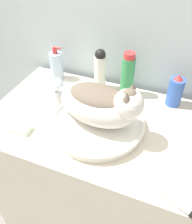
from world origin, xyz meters
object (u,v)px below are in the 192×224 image
lotion_bottle_white (100,69)px  cat (101,103)px  soap_bar (21,128)px  spray_bottle_trigger (175,91)px  soap_pump_bottle (57,66)px  cream_tube (170,197)px  shampoo_bottle_tall (128,75)px  faucet (59,90)px

lotion_bottle_white → cat: bearing=-68.3°
lotion_bottle_white → soap_bar: (-0.19, -0.41, -0.09)m
spray_bottle_trigger → soap_bar: size_ratio=1.87×
soap_pump_bottle → cream_tube: soap_pump_bottle is taller
spray_bottle_trigger → shampoo_bottle_tall: (-0.22, 0.00, 0.03)m
cat → lotion_bottle_white: (-0.11, 0.28, -0.03)m
lotion_bottle_white → cream_tube: (0.42, -0.49, -0.09)m
soap_bar → spray_bottle_trigger: bearing=36.7°
soap_pump_bottle → spray_bottle_trigger: bearing=0.0°
lotion_bottle_white → shampoo_bottle_tall: bearing=0.0°
spray_bottle_trigger → lotion_bottle_white: 0.36m
shampoo_bottle_tall → soap_bar: (-0.32, -0.41, -0.09)m
soap_pump_bottle → soap_bar: bearing=-82.5°
cream_tube → soap_bar: size_ratio=2.12×
soap_pump_bottle → lotion_bottle_white: (0.24, 0.00, 0.03)m
spray_bottle_trigger → cream_tube: size_ratio=0.88×
faucet → soap_bar: size_ratio=1.84×
soap_pump_bottle → faucet: bearing=-57.7°
cat → soap_pump_bottle: cat is taller
spray_bottle_trigger → lotion_bottle_white: lotion_bottle_white is taller
faucet → shampoo_bottle_tall: 0.32m
soap_pump_bottle → cream_tube: bearing=-36.4°
cream_tube → soap_bar: bearing=172.3°
faucet → spray_bottle_trigger: size_ratio=0.99×
shampoo_bottle_tall → cream_tube: shampoo_bottle_tall is taller
faucet → cream_tube: (0.53, -0.29, -0.07)m
cream_tube → soap_bar: cream_tube is taller
faucet → cream_tube: size_ratio=0.87×
lotion_bottle_white → cream_tube: lotion_bottle_white is taller
spray_bottle_trigger → cat: bearing=-131.5°
shampoo_bottle_tall → cream_tube: 0.57m
cat → cream_tube: cat is taller
cat → soap_bar: bearing=-152.1°
soap_pump_bottle → cream_tube: 0.82m
spray_bottle_trigger → shampoo_bottle_tall: bearing=180.0°
lotion_bottle_white → spray_bottle_trigger: bearing=0.0°
cat → shampoo_bottle_tall: size_ratio=1.56×
cat → lotion_bottle_white: bearing=116.5°
cat → shampoo_bottle_tall: (0.03, 0.28, -0.03)m
spray_bottle_trigger → lotion_bottle_white: size_ratio=0.75×
cat → cream_tube: (0.31, -0.21, -0.12)m
cat → cream_tube: 0.39m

